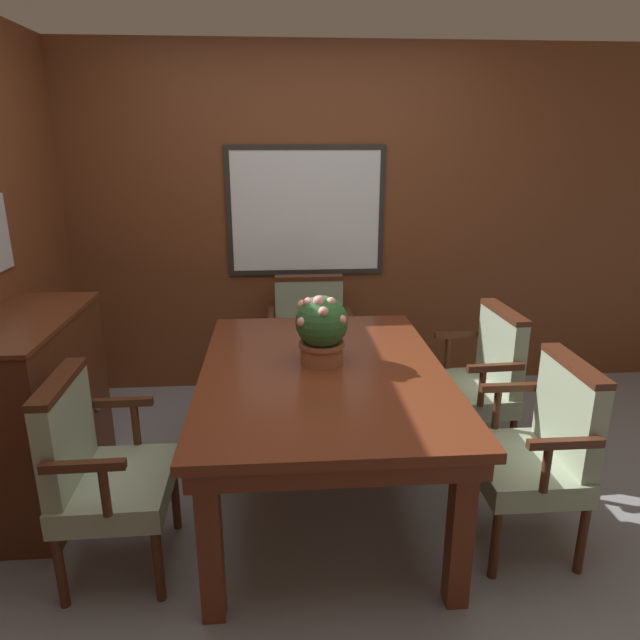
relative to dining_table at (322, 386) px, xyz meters
The scene contains 9 objects.
ground_plane 0.68m from the dining_table, 88.89° to the right, with size 14.00×14.00×0.00m, color gray.
wall_back 1.66m from the dining_table, 89.88° to the left, with size 7.20×0.08×2.45m.
dining_table is the anchor object (origin of this frame).
chair_right_far 1.05m from the dining_table, 23.35° to the left, with size 0.47×0.59×0.90m.
chair_left_near 1.07m from the dining_table, 157.51° to the right, with size 0.46×0.58×0.90m.
chair_head_far 1.22m from the dining_table, 89.59° to the left, with size 0.57×0.45×0.90m.
chair_right_near 1.04m from the dining_table, 21.74° to the right, with size 0.45×0.57×0.90m.
potted_plant 0.28m from the dining_table, 89.85° to the left, with size 0.26×0.27×0.36m.
sideboard_cabinet 1.46m from the dining_table, behind, with size 0.46×1.00×0.99m.
Camera 1 is at (-0.21, -2.40, 1.81)m, focal length 32.00 mm.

